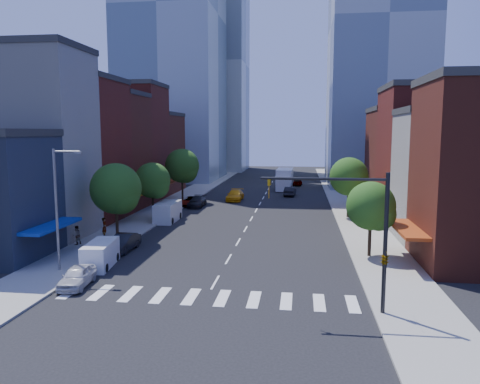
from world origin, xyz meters
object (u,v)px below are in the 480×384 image
(parked_car_third, at_px, (191,201))
(traffic_car_oncoming, at_px, (290,191))
(parked_car_second, at_px, (123,243))
(pedestrian_far, at_px, (76,235))
(cargo_van_near, at_px, (100,255))
(box_truck, at_px, (285,180))
(parked_car_rear, at_px, (197,202))
(traffic_car_far, at_px, (297,182))
(taxi, at_px, (235,195))
(parked_car_front, at_px, (77,276))
(pedestrian_near, at_px, (105,227))
(cargo_van_far, at_px, (167,212))

(parked_car_third, distance_m, traffic_car_oncoming, 18.30)
(parked_car_second, height_order, pedestrian_far, pedestrian_far)
(cargo_van_near, height_order, box_truck, box_truck)
(parked_car_second, relative_size, parked_car_rear, 0.91)
(traffic_car_far, bearing_deg, taxi, 71.37)
(parked_car_rear, height_order, pedestrian_far, pedestrian_far)
(parked_car_second, bearing_deg, parked_car_third, 92.11)
(pedestrian_far, bearing_deg, parked_car_third, -165.26)
(parked_car_second, xyz_separation_m, pedestrian_far, (-4.91, 1.19, 0.27))
(parked_car_front, relative_size, cargo_van_near, 0.86)
(parked_car_rear, bearing_deg, taxi, 56.04)
(taxi, distance_m, pedestrian_near, 28.20)
(parked_car_second, height_order, pedestrian_near, pedestrian_near)
(parked_car_second, distance_m, cargo_van_near, 4.84)
(parked_car_second, relative_size, parked_car_third, 0.97)
(parked_car_front, height_order, parked_car_third, parked_car_front)
(parked_car_third, height_order, pedestrian_near, pedestrian_near)
(cargo_van_far, bearing_deg, pedestrian_near, -111.75)
(parked_car_second, xyz_separation_m, taxi, (5.50, 31.14, 0.06))
(parked_car_second, xyz_separation_m, pedestrian_near, (-3.64, 4.47, 0.37))
(parked_car_second, relative_size, box_truck, 0.49)
(parked_car_second, relative_size, pedestrian_far, 2.61)
(parked_car_front, relative_size, pedestrian_near, 2.12)
(parked_car_front, bearing_deg, box_truck, 72.36)
(parked_car_second, distance_m, traffic_car_oncoming, 39.93)
(cargo_van_near, relative_size, pedestrian_near, 2.47)
(parked_car_second, height_order, parked_car_rear, parked_car_second)
(parked_car_second, bearing_deg, box_truck, 77.02)
(taxi, bearing_deg, box_truck, 65.60)
(cargo_van_far, relative_size, traffic_car_far, 1.31)
(cargo_van_near, xyz_separation_m, pedestrian_near, (-3.65, 9.30, 0.15))
(box_truck, bearing_deg, parked_car_second, -103.71)
(box_truck, distance_m, pedestrian_far, 48.15)
(parked_car_front, height_order, box_truck, box_truck)
(cargo_van_far, distance_m, box_truck, 34.70)
(parked_car_third, relative_size, cargo_van_far, 0.89)
(taxi, bearing_deg, cargo_van_far, -107.05)
(cargo_van_near, bearing_deg, parked_car_third, 82.74)
(parked_car_front, distance_m, traffic_car_oncoming, 48.75)
(cargo_van_far, height_order, box_truck, box_truck)
(cargo_van_far, relative_size, traffic_car_oncoming, 1.16)
(taxi, distance_m, pedestrian_far, 31.71)
(traffic_car_oncoming, distance_m, pedestrian_near, 37.30)
(taxi, relative_size, traffic_car_oncoming, 1.21)
(parked_car_second, xyz_separation_m, traffic_car_oncoming, (13.62, 37.53, 0.01))
(traffic_car_oncoming, bearing_deg, taxi, 43.43)
(parked_car_third, bearing_deg, parked_car_front, -82.54)
(parked_car_second, bearing_deg, taxi, 82.10)
(traffic_car_oncoming, height_order, box_truck, box_truck)
(parked_car_front, xyz_separation_m, box_truck, (12.02, 55.51, 1.04))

